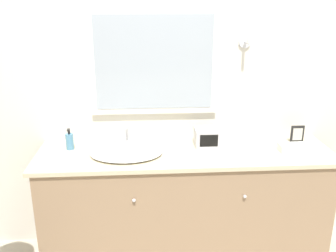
% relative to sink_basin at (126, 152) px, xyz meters
% --- Properties ---
extents(wall_back, '(8.00, 0.18, 2.55)m').
position_rel_sink_basin_xyz_m(wall_back, '(0.42, 0.35, 0.36)').
color(wall_back, silver).
rests_on(wall_back, ground_plane).
extents(vanity_counter, '(2.16, 0.60, 0.91)m').
position_rel_sink_basin_xyz_m(vanity_counter, '(0.43, 0.02, -0.47)').
color(vanity_counter, '#937556').
rests_on(vanity_counter, ground_plane).
extents(sink_basin, '(0.51, 0.43, 0.16)m').
position_rel_sink_basin_xyz_m(sink_basin, '(0.00, 0.00, 0.00)').
color(sink_basin, white).
rests_on(sink_basin, vanity_counter).
extents(soap_bottle, '(0.06, 0.06, 0.16)m').
position_rel_sink_basin_xyz_m(soap_bottle, '(-0.42, 0.13, 0.05)').
color(soap_bottle, teal).
rests_on(soap_bottle, vanity_counter).
extents(appliance_box, '(0.19, 0.16, 0.14)m').
position_rel_sink_basin_xyz_m(appliance_box, '(0.60, 0.13, 0.05)').
color(appliance_box, '#BCBCC1').
rests_on(appliance_box, vanity_counter).
extents(picture_frame, '(0.10, 0.01, 0.13)m').
position_rel_sink_basin_xyz_m(picture_frame, '(1.32, 0.16, 0.05)').
color(picture_frame, black).
rests_on(picture_frame, vanity_counter).
extents(hand_towel_near_sink, '(0.20, 0.11, 0.05)m').
position_rel_sink_basin_xyz_m(hand_towel_near_sink, '(1.21, -0.03, 0.01)').
color(hand_towel_near_sink, white).
rests_on(hand_towel_near_sink, vanity_counter).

